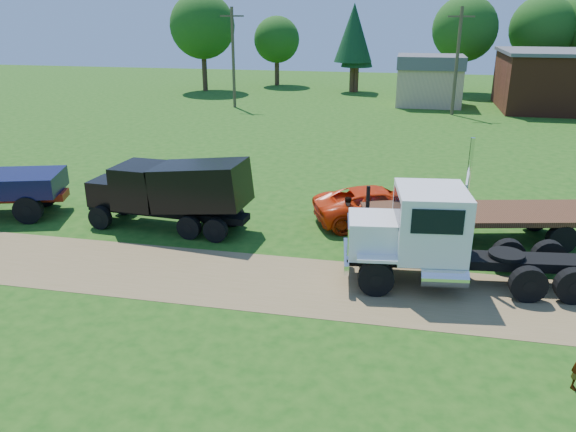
% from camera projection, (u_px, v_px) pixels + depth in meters
% --- Properties ---
extents(ground, '(140.00, 140.00, 0.00)m').
position_uv_depth(ground, '(331.00, 287.00, 18.63)').
color(ground, '#18490F').
rests_on(ground, ground).
extents(dirt_track, '(120.00, 4.20, 0.01)m').
position_uv_depth(dirt_track, '(331.00, 287.00, 18.63)').
color(dirt_track, brown).
rests_on(dirt_track, ground).
extents(white_semi_tractor, '(8.18, 3.53, 4.84)m').
position_uv_depth(white_semi_tractor, '(431.00, 236.00, 18.47)').
color(white_semi_tractor, black).
rests_on(white_semi_tractor, ground).
extents(black_dump_truck, '(7.16, 2.62, 3.06)m').
position_uv_depth(black_dump_truck, '(173.00, 190.00, 23.17)').
color(black_dump_truck, black).
rests_on(black_dump_truck, ground).
extents(orange_pickup, '(6.18, 4.51, 1.56)m').
position_uv_depth(orange_pickup, '(379.00, 206.00, 24.07)').
color(orange_pickup, red).
rests_on(orange_pickup, ground).
extents(flatbed_trailer, '(9.37, 4.60, 2.31)m').
position_uv_depth(flatbed_trailer, '(478.00, 218.00, 22.05)').
color(flatbed_trailer, '#392012').
rests_on(flatbed_trailer, ground).
extents(spectator_b, '(0.92, 0.83, 1.55)m').
position_uv_depth(spectator_b, '(347.00, 215.00, 23.01)').
color(spectator_b, '#999999').
rests_on(spectator_b, ground).
extents(tan_shed, '(6.20, 5.40, 4.70)m').
position_uv_depth(tan_shed, '(429.00, 80.00, 53.78)').
color(tan_shed, '#A28365').
rests_on(tan_shed, ground).
extents(utility_poles, '(42.20, 0.28, 9.00)m').
position_uv_depth(utility_poles, '(457.00, 60.00, 48.01)').
color(utility_poles, '#4D3D2B').
rests_on(utility_poles, ground).
extents(tree_row, '(55.21, 14.44, 11.12)m').
position_uv_depth(tree_row, '(465.00, 28.00, 60.82)').
color(tree_row, '#362616').
rests_on(tree_row, ground).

